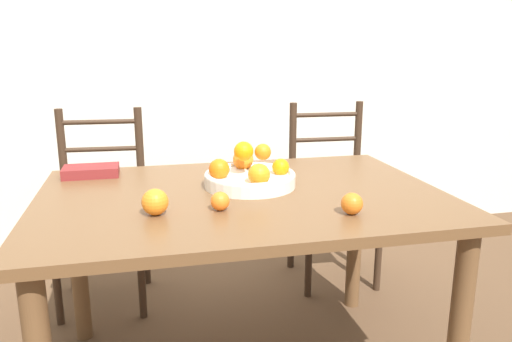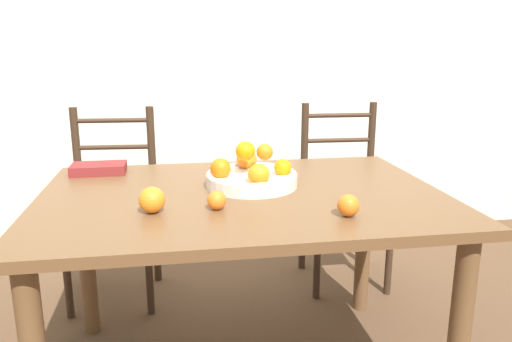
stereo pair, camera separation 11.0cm
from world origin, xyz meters
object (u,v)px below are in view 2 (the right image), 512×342
(chair_left, at_px, (113,208))
(fruit_bowl, at_px, (251,175))
(chair_right, at_px, (343,196))
(book_stack, at_px, (99,169))
(orange_loose_2, at_px, (217,200))
(orange_loose_0, at_px, (348,206))
(orange_loose_1, at_px, (152,200))

(chair_left, bearing_deg, fruit_bowl, -44.93)
(chair_left, distance_m, chair_right, 1.21)
(chair_left, height_order, book_stack, chair_left)
(fruit_bowl, xyz_separation_m, chair_left, (-0.60, 0.68, -0.32))
(chair_left, relative_size, book_stack, 4.41)
(fruit_bowl, relative_size, chair_right, 0.36)
(fruit_bowl, bearing_deg, chair_right, 48.34)
(orange_loose_2, relative_size, book_stack, 0.28)
(orange_loose_0, distance_m, orange_loose_1, 0.62)
(fruit_bowl, height_order, book_stack, fruit_bowl)
(orange_loose_2, xyz_separation_m, chair_right, (0.76, 0.94, -0.31))
(book_stack, bearing_deg, fruit_bowl, -26.16)
(fruit_bowl, relative_size, orange_loose_1, 4.08)
(chair_left, xyz_separation_m, book_stack, (0.01, -0.39, 0.30))
(orange_loose_0, distance_m, chair_right, 1.17)
(chair_right, bearing_deg, orange_loose_1, -133.41)
(orange_loose_0, xyz_separation_m, chair_left, (-0.85, 1.07, -0.31))
(fruit_bowl, height_order, chair_right, chair_right)
(orange_loose_2, bearing_deg, orange_loose_0, -18.19)
(orange_loose_1, bearing_deg, book_stack, 113.66)
(orange_loose_1, relative_size, orange_loose_2, 1.36)
(fruit_bowl, distance_m, orange_loose_0, 0.46)
(orange_loose_0, relative_size, chair_right, 0.07)
(fruit_bowl, relative_size, book_stack, 1.57)
(orange_loose_0, distance_m, orange_loose_2, 0.42)
(orange_loose_2, bearing_deg, book_stack, 129.03)
(fruit_bowl, bearing_deg, chair_left, 131.32)
(orange_loose_2, bearing_deg, fruit_bowl, 59.26)
(chair_right, height_order, book_stack, chair_right)
(orange_loose_0, bearing_deg, orange_loose_2, 161.81)
(orange_loose_1, height_order, chair_left, chair_left)
(orange_loose_2, bearing_deg, chair_left, 115.58)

